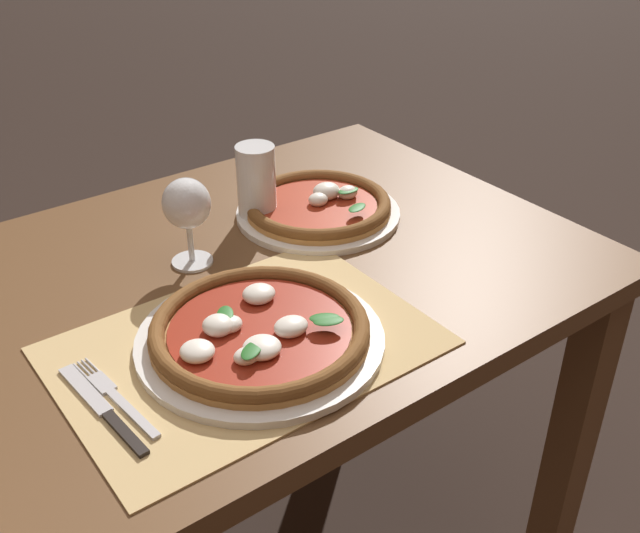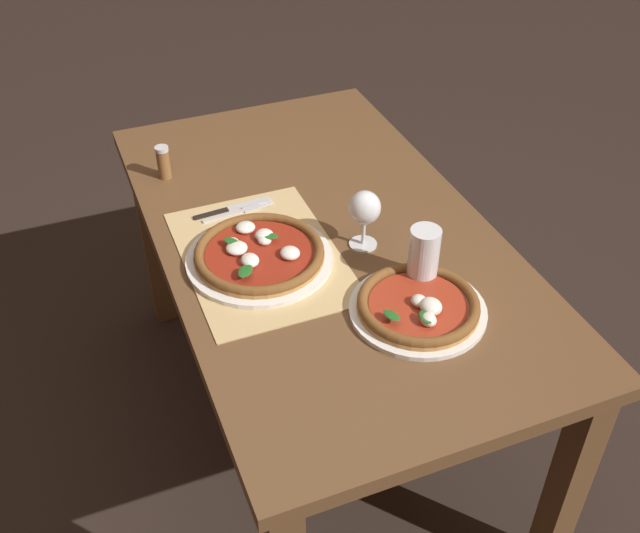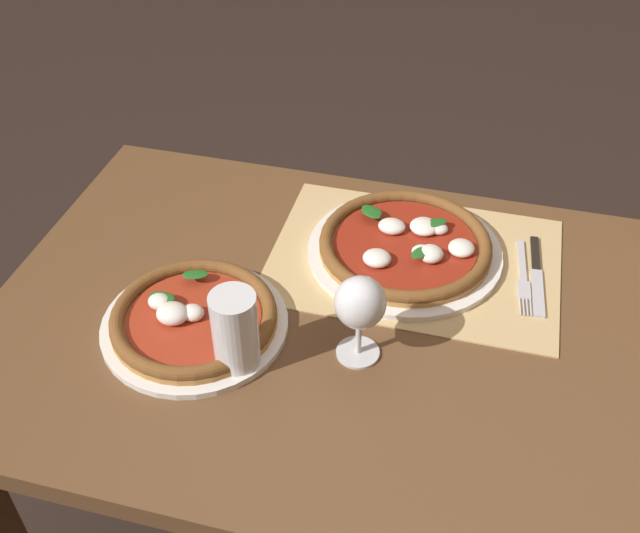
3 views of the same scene
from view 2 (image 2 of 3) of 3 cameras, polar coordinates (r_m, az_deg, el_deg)
ground_plane at (r=2.43m, az=0.21°, el=-11.55°), size 24.00×24.00×0.00m
dining_table at (r=1.98m, az=0.25°, el=0.33°), size 1.47×0.83×0.74m
paper_placemat at (r=1.84m, az=-4.54°, el=0.84°), size 0.52×0.37×0.00m
pizza_near at (r=1.81m, az=-4.66°, el=0.95°), size 0.36×0.36×0.05m
pizza_far at (r=1.68m, az=7.51°, el=-3.01°), size 0.31×0.31×0.05m
wine_glass at (r=1.81m, az=3.41°, el=4.32°), size 0.08×0.08×0.16m
pint_glass at (r=1.74m, az=7.89°, el=0.73°), size 0.07×0.07×0.15m
fork at (r=1.99m, az=-6.20°, el=4.17°), size 0.04×0.20×0.00m
knife at (r=2.01m, az=-6.69°, el=4.44°), size 0.03×0.22×0.01m
pepper_shaker at (r=2.15m, az=-11.84°, el=7.79°), size 0.04×0.04×0.10m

